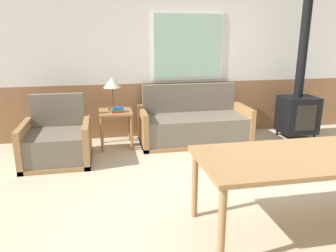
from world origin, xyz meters
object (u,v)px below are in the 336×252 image
dining_table (306,162)px  side_table (116,118)px  armchair (57,143)px  table_lamp (112,84)px  wood_stove (299,103)px  couch (194,126)px

dining_table → side_table: bearing=120.7°
armchair → table_lamp: 1.23m
armchair → wood_stove: wood_stove is taller
wood_stove → dining_table: bearing=-121.0°
armchair → wood_stove: 3.94m
table_lamp → dining_table: table_lamp is taller
couch → armchair: couch is taller
armchair → side_table: bearing=14.0°
side_table → armchair: bearing=-149.7°
dining_table → wood_stove: (1.51, 2.51, -0.05)m
dining_table → wood_stove: 2.93m
table_lamp → side_table: bearing=-71.7°
couch → armchair: bearing=-167.3°
wood_stove → armchair: bearing=-174.4°
armchair → table_lamp: size_ratio=1.77×
couch → wood_stove: size_ratio=0.74×
armchair → wood_stove: bearing=-10.7°
couch → dining_table: size_ratio=0.92×
armchair → side_table: armchair is taller
side_table → dining_table: 3.05m
armchair → dining_table: armchair is taller
wood_stove → table_lamp: bearing=176.4°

